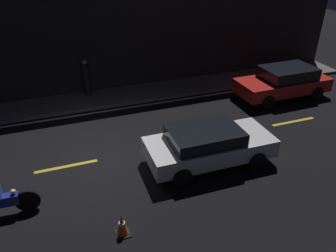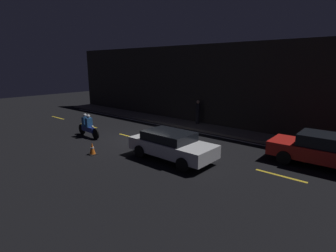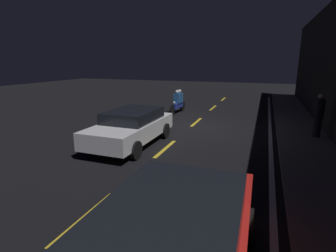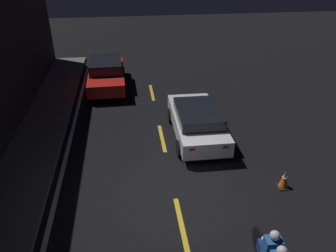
# 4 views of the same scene
# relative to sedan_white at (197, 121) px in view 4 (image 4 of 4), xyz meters

# --- Properties ---
(ground_plane) EXTENTS (56.00, 56.00, 0.00)m
(ground_plane) POSITION_rel_sedan_white_xyz_m (-3.45, 1.35, -0.70)
(ground_plane) COLOR black
(raised_curb) EXTENTS (28.00, 1.91, 0.14)m
(raised_curb) POSITION_rel_sedan_white_xyz_m (-3.45, 6.09, -0.63)
(raised_curb) COLOR #605B56
(raised_curb) RESTS_ON ground
(lane_dash_c) EXTENTS (2.00, 0.14, 0.01)m
(lane_dash_c) POSITION_rel_sedan_white_xyz_m (-4.45, 1.35, -0.70)
(lane_dash_c) COLOR gold
(lane_dash_c) RESTS_ON ground
(lane_dash_d) EXTENTS (2.00, 0.14, 0.01)m
(lane_dash_d) POSITION_rel_sedan_white_xyz_m (0.05, 1.35, -0.70)
(lane_dash_d) COLOR gold
(lane_dash_d) RESTS_ON ground
(lane_dash_e) EXTENTS (2.00, 0.14, 0.01)m
(lane_dash_e) POSITION_rel_sedan_white_xyz_m (4.55, 1.35, -0.70)
(lane_dash_e) COLOR gold
(lane_dash_e) RESTS_ON ground
(lane_solid_kerb) EXTENTS (25.20, 0.14, 0.01)m
(lane_solid_kerb) POSITION_rel_sedan_white_xyz_m (-3.45, 4.89, -0.70)
(lane_solid_kerb) COLOR silver
(lane_solid_kerb) RESTS_ON ground
(sedan_white) EXTENTS (4.15, 1.91, 1.29)m
(sedan_white) POSITION_rel_sedan_white_xyz_m (0.00, 0.00, 0.00)
(sedan_white) COLOR silver
(sedan_white) RESTS_ON ground
(taxi_red) EXTENTS (4.35, 1.97, 1.42)m
(taxi_red) POSITION_rel_sedan_white_xyz_m (5.61, 3.60, 0.05)
(taxi_red) COLOR red
(taxi_red) RESTS_ON ground
(traffic_cone_near) EXTENTS (0.38, 0.38, 0.61)m
(traffic_cone_near) POSITION_rel_sedan_white_xyz_m (-3.35, -2.05, -0.41)
(traffic_cone_near) COLOR black
(traffic_cone_near) RESTS_ON ground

